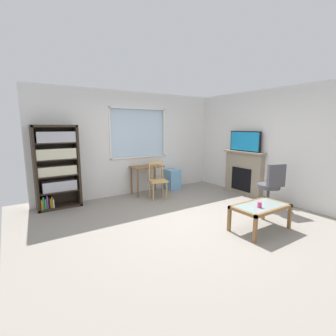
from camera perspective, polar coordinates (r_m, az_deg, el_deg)
The scene contains 12 objects.
ground at distance 4.83m, azimuth 4.32°, elevation -11.98°, with size 5.97×5.73×0.02m, color gray.
wall_back_with_window at distance 6.52m, azimuth -8.61°, elevation 5.35°, with size 4.97×0.15×2.65m.
wall_right at distance 6.40m, azimuth 22.89°, elevation 4.96°, with size 0.12×4.93×2.65m, color silver.
bookshelf at distance 5.77m, azimuth -24.68°, elevation 0.81°, with size 0.90×0.38×1.81m.
desk_under_window at distance 6.42m, azimuth -4.98°, elevation -0.73°, with size 0.83×0.47×0.75m.
wooden_chair at distance 6.02m, azimuth -2.46°, elevation -2.85°, with size 0.50×0.49×0.90m.
plastic_drawer_unit at distance 6.96m, azimuth 1.00°, elevation -2.65°, with size 0.35×0.40×0.57m, color #72ADDB.
fireplace at distance 6.73m, azimuth 17.31°, elevation -1.02°, with size 0.26×1.21×1.13m.
tv at distance 6.62m, azimuth 17.57°, elevation 5.99°, with size 0.06×0.93×0.52m.
office_chair at distance 5.70m, azimuth 23.08°, elevation -3.41°, with size 0.58×0.62×1.00m.
coffee_table at distance 4.52m, azimuth 20.83°, elevation -8.94°, with size 1.00×0.57×0.44m.
sippy_cup at distance 4.36m, azimuth 20.66°, elevation -8.07°, with size 0.07×0.07×0.09m, color #DB3D84.
Camera 1 is at (-2.77, -3.53, 1.77)m, focal length 26.01 mm.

